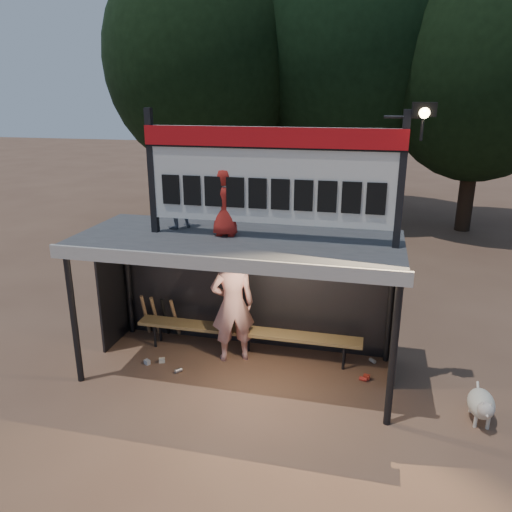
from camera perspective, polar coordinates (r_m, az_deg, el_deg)
The scene contains 13 objects.
ground at distance 8.59m, azimuth -1.97°, elevation -12.86°, with size 80.00×80.00×0.00m, color brown.
player at distance 8.47m, azimuth -2.68°, elevation -5.58°, with size 0.74×0.49×2.04m, color white.
child_a at distance 8.19m, azimuth -9.22°, elevation 6.51°, with size 0.47×0.37×0.97m, color gray.
child_b at distance 7.63m, azimuth -3.54°, elevation 6.16°, with size 0.51×0.33×1.05m, color #AA201A.
dugout_shelter at distance 8.03m, azimuth -1.65°, elevation -0.60°, with size 5.10×2.08×2.32m.
scoreboard_assembly at distance 7.32m, azimuth 2.01°, elevation 9.48°, with size 4.10×0.27×1.99m.
bench at distance 8.85m, azimuth -1.05°, elevation -8.68°, with size 4.00×0.35×0.48m.
tree_left at distance 18.15m, azimuth -6.31°, elevation 21.42°, with size 6.46×6.46×9.27m.
tree_mid at distance 18.71m, azimuth 11.24°, elevation 23.10°, with size 7.22×7.22×10.36m.
tree_right at distance 17.87m, azimuth 24.52°, elevation 19.01°, with size 6.08×6.08×8.72m.
dog at distance 7.92m, azimuth 24.39°, elevation -15.21°, with size 0.36×0.81×0.49m.
bats at distance 9.62m, azimuth -10.89°, elevation -6.75°, with size 0.68×0.35×0.84m.
litter at distance 8.56m, azimuth 0.70°, elevation -12.67°, with size 3.89×1.21×0.08m.
Camera 1 is at (1.99, -7.10, 4.41)m, focal length 35.00 mm.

